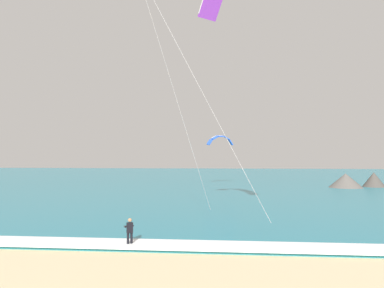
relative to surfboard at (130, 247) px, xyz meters
name	(u,v)px	position (x,y,z in m)	size (l,w,h in m)	color
sea	(201,179)	(-0.10, 59.02, 0.07)	(200.00, 120.00, 0.20)	teal
surf_foam	(128,244)	(-0.10, 0.02, 0.19)	(200.00, 2.53, 0.04)	white
surfboard	(130,247)	(0.00, 0.00, 0.00)	(1.04, 1.44, 0.09)	yellow
kitesurfer	(130,231)	(-0.01, 0.02, 0.91)	(0.67, 0.67, 1.69)	black
kite_distant	(220,139)	(4.36, 41.09, 7.83)	(4.42, 2.85, 1.66)	blue
headland_right	(355,181)	(25.43, 40.50, 1.19)	(9.56, 6.46, 2.52)	#47423D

